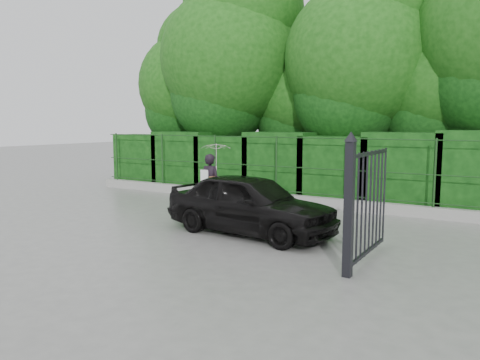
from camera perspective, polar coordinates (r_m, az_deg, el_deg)
The scene contains 8 objects.
ground at distance 11.18m, azimuth -8.05°, elevation -5.96°, with size 80.00×80.00×0.00m, color gray.
kerb at distance 14.84m, azimuth 3.03°, elevation -2.11°, with size 14.00×0.25×0.30m, color #9E9E99.
fence at distance 14.61m, azimuth 3.82°, elevation 1.90°, with size 14.13×0.06×1.80m.
hedge at distance 15.55m, azimuth 5.23°, elevation 1.72°, with size 14.20×1.20×2.29m.
trees at distance 17.28m, azimuth 11.84°, elevation 13.91°, with size 17.10×6.15×8.08m.
gate at distance 8.13m, azimuth 14.20°, elevation -2.46°, with size 0.22×2.33×2.36m.
woman at distance 12.86m, azimuth -3.24°, elevation 1.44°, with size 0.87×0.85×1.95m.
car at distance 10.52m, azimuth 1.22°, elevation -2.89°, with size 1.62×4.04×1.38m, color black.
Camera 1 is at (6.94, -8.40, 2.49)m, focal length 35.00 mm.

